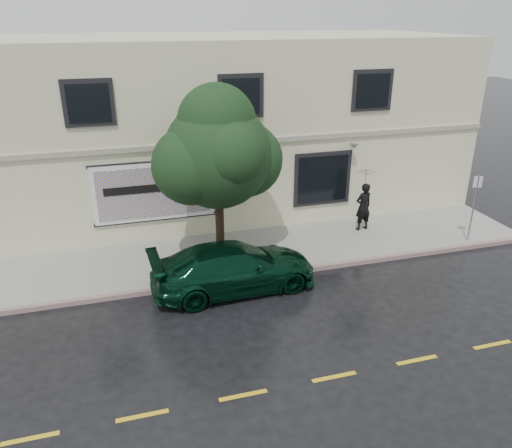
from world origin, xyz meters
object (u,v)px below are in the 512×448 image
object	(u,v)px
pedestrian	(363,207)
street_tree	(218,155)
car	(234,267)
fire_hydrant	(222,264)

from	to	relation	value
pedestrian	street_tree	size ratio (longest dim) A/B	0.35
car	street_tree	size ratio (longest dim) A/B	0.94
fire_hydrant	car	bearing A→B (deg)	-88.08
car	pedestrian	size ratio (longest dim) A/B	2.70
street_tree	fire_hydrant	bearing A→B (deg)	-100.19
pedestrian	street_tree	bearing A→B (deg)	0.83
car	fire_hydrant	distance (m)	0.78
pedestrian	street_tree	distance (m)	6.46
car	street_tree	distance (m)	3.49
car	pedestrian	xyz separation A→B (m)	(5.71, 2.74, 0.35)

